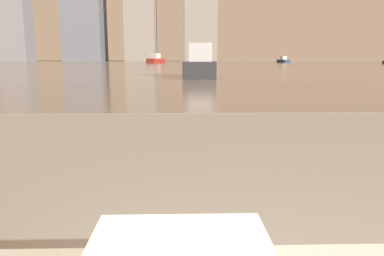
# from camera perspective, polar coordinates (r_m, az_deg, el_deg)

# --- Properties ---
(harbor_water) EXTENTS (180.00, 110.00, 0.01)m
(harbor_water) POSITION_cam_1_polar(r_m,az_deg,el_deg) (61.84, -1.57, 9.69)
(harbor_water) COLOR gray
(harbor_water) RESTS_ON ground_plane
(harbor_boat_0) EXTENTS (1.97, 4.77, 1.74)m
(harbor_boat_0) POSITION_cam_1_polar(r_m,az_deg,el_deg) (19.92, 1.36, 9.51)
(harbor_boat_0) COLOR #2D2D33
(harbor_boat_0) RESTS_ON harbor_water
(harbor_boat_1) EXTENTS (2.02, 3.90, 1.39)m
(harbor_boat_1) POSITION_cam_1_polar(r_m,az_deg,el_deg) (84.06, 13.73, 9.98)
(harbor_boat_1) COLOR navy
(harbor_boat_1) RESTS_ON harbor_water
(harbor_boat_4) EXTENTS (3.44, 5.37, 1.90)m
(harbor_boat_4) POSITION_cam_1_polar(r_m,az_deg,el_deg) (74.94, -5.56, 10.33)
(harbor_boat_4) COLOR maroon
(harbor_boat_4) RESTS_ON harbor_water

